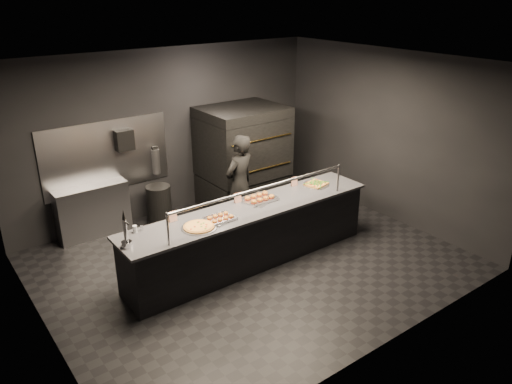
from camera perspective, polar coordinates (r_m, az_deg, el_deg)
room at (r=7.19m, az=-1.03°, el=2.45°), size 6.04×6.00×3.00m
service_counter at (r=7.58m, az=-0.61°, el=-4.95°), size 4.10×0.78×1.37m
pizza_oven at (r=9.45m, az=-1.53°, el=4.07°), size 1.50×1.23×1.91m
prep_shelf at (r=8.84m, az=-18.13°, el=-2.07°), size 1.20×0.35×0.90m
towel_dispenser at (r=8.74m, az=-14.85°, el=5.77°), size 0.30×0.20×0.35m
fire_extinguisher at (r=9.10m, az=-11.39°, el=3.50°), size 0.14×0.14×0.51m
beer_tap at (r=6.45m, az=-14.64°, el=-4.94°), size 0.13×0.19×0.52m
round_pizza at (r=6.82m, az=-6.54°, el=-3.97°), size 0.49×0.49×0.03m
slider_tray_a at (r=7.02m, az=-4.09°, el=-2.98°), size 0.46×0.39×0.06m
slider_tray_b at (r=7.63m, az=0.41°, el=-0.71°), size 0.59×0.51×0.08m
square_pizza at (r=8.26m, az=6.89°, el=0.91°), size 0.42×0.42×0.05m
condiment_jar at (r=6.85m, az=-13.44°, el=-4.09°), size 0.15×0.06×0.10m
tent_cards at (r=7.55m, az=-2.04°, el=-0.64°), size 2.35×0.04×0.15m
trash_bin at (r=9.01m, az=-11.00°, el=-1.48°), size 0.43×0.43×0.72m
worker at (r=8.42m, az=-1.89°, el=0.90°), size 0.71×0.56×1.72m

